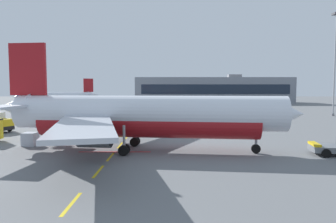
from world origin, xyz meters
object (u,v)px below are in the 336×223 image
(airliner_foreground, at_px, (142,116))
(airliner_far_center, at_px, (58,97))
(uld_cargo_container, at_px, (30,139))
(apron_light_mast_far, at_px, (335,52))
(airliner_mid_left, at_px, (68,104))

(airliner_foreground, bearing_deg, airliner_far_center, 114.79)
(airliner_foreground, height_order, airliner_far_center, airliner_foreground)
(uld_cargo_container, bearing_deg, airliner_far_center, 106.97)
(airliner_far_center, relative_size, apron_light_mast_far, 1.12)
(uld_cargo_container, bearing_deg, airliner_mid_left, 101.31)
(uld_cargo_container, distance_m, apron_light_mast_far, 72.59)
(airliner_far_center, xyz_separation_m, uld_cargo_container, (24.46, -80.17, -2.64))
(airliner_foreground, distance_m, uld_cargo_container, 14.67)
(airliner_foreground, relative_size, airliner_far_center, 1.23)
(airliner_far_center, distance_m, apron_light_mast_far, 92.54)
(uld_cargo_container, relative_size, apron_light_mast_far, 0.07)
(airliner_foreground, relative_size, apron_light_mast_far, 1.37)
(uld_cargo_container, height_order, apron_light_mast_far, apron_light_mast_far)
(airliner_foreground, bearing_deg, uld_cargo_container, 167.51)
(apron_light_mast_far, bearing_deg, airliner_far_center, 154.44)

